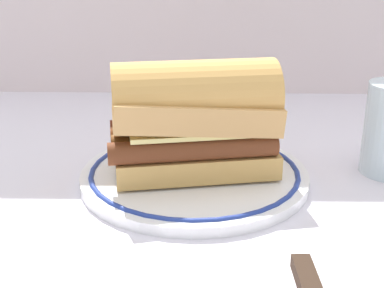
{
  "coord_description": "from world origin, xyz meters",
  "views": [
    {
      "loc": [
        0.01,
        -0.51,
        0.25
      ],
      "look_at": [
        -0.0,
        0.04,
        0.04
      ],
      "focal_mm": 48.91,
      "sensor_mm": 36.0,
      "label": 1
    }
  ],
  "objects": [
    {
      "name": "ground_plane",
      "position": [
        0.0,
        0.0,
        0.0
      ],
      "size": [
        1.5,
        1.5,
        0.0
      ],
      "primitive_type": "plane",
      "color": "silver"
    },
    {
      "name": "sausage_sandwich",
      "position": [
        -0.0,
        0.04,
        0.08
      ],
      "size": [
        0.19,
        0.13,
        0.12
      ],
      "rotation": [
        0.0,
        0.0,
        0.18
      ],
      "color": "tan",
      "rests_on": "plate"
    },
    {
      "name": "plate",
      "position": [
        -0.0,
        0.04,
        0.01
      ],
      "size": [
        0.26,
        0.26,
        0.01
      ],
      "color": "white",
      "rests_on": "ground_plane"
    }
  ]
}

